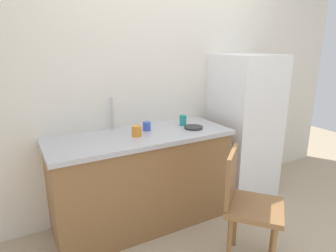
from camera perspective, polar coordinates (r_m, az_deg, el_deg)
ground_plane at (r=2.67m, az=10.14°, el=-22.17°), size 8.00×8.00×0.00m
back_wall at (r=2.96m, az=-0.97°, el=8.60°), size 4.80×0.10×2.52m
cabinet_base at (r=2.73m, az=-5.19°, el=-10.71°), size 1.57×0.60×0.83m
countertop at (r=2.57m, az=-5.43°, el=-1.98°), size 1.61×0.64×0.04m
faucet at (r=2.69m, az=-10.87°, el=2.34°), size 0.02×0.02×0.29m
refrigerator at (r=3.26m, az=14.65°, el=-0.16°), size 0.60×0.59×1.53m
chair at (r=2.31m, az=15.12°, el=-14.27°), size 0.56×0.56×0.89m
hotplate at (r=2.72m, az=5.00°, el=-0.28°), size 0.17×0.17×0.02m
cup_orange at (r=2.50m, az=-6.14°, el=-0.97°), size 0.08×0.08×0.09m
cup_teal at (r=2.81m, az=2.94°, el=1.16°), size 0.07×0.07×0.10m
cup_blue at (r=2.65m, az=-4.18°, el=-0.01°), size 0.07×0.07×0.08m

